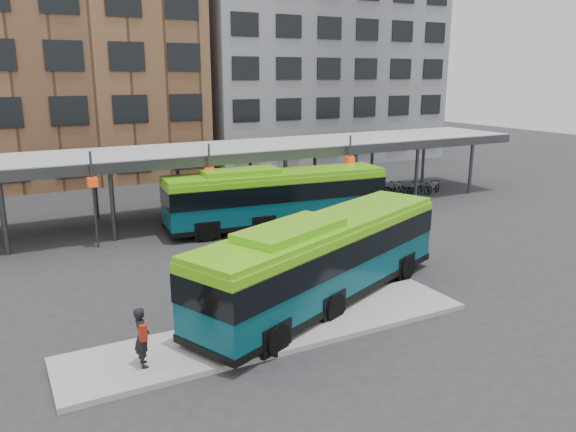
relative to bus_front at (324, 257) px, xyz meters
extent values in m
plane|color=#28282B|center=(2.71, 1.48, -1.79)|extent=(120.00, 120.00, 0.00)
cube|color=gray|center=(-2.79, -1.52, -1.70)|extent=(14.00, 3.00, 0.18)
cube|color=#999B9E|center=(2.71, 14.48, 2.21)|extent=(40.00, 6.00, 0.35)
cube|color=#383A3D|center=(2.71, 11.48, 2.06)|extent=(40.00, 0.15, 0.55)
cylinder|color=#383A3D|center=(-10.29, 11.98, 0.11)|extent=(0.24, 0.24, 3.80)
cylinder|color=#383A3D|center=(-10.29, 16.98, 0.11)|extent=(0.24, 0.24, 3.80)
cylinder|color=#383A3D|center=(-5.29, 11.98, 0.11)|extent=(0.24, 0.24, 3.80)
cylinder|color=#383A3D|center=(-5.29, 16.98, 0.11)|extent=(0.24, 0.24, 3.80)
cylinder|color=#383A3D|center=(-0.29, 11.98, 0.11)|extent=(0.24, 0.24, 3.80)
cylinder|color=#383A3D|center=(-0.29, 16.98, 0.11)|extent=(0.24, 0.24, 3.80)
cylinder|color=#383A3D|center=(4.71, 11.98, 0.11)|extent=(0.24, 0.24, 3.80)
cylinder|color=#383A3D|center=(4.71, 16.98, 0.11)|extent=(0.24, 0.24, 3.80)
cylinder|color=#383A3D|center=(9.71, 11.98, 0.11)|extent=(0.24, 0.24, 3.80)
cylinder|color=#383A3D|center=(9.71, 16.98, 0.11)|extent=(0.24, 0.24, 3.80)
cylinder|color=#383A3D|center=(14.71, 11.98, 0.11)|extent=(0.24, 0.24, 3.80)
cylinder|color=#383A3D|center=(14.71, 16.98, 0.11)|extent=(0.24, 0.24, 3.80)
cylinder|color=#383A3D|center=(19.71, 11.98, 0.11)|extent=(0.24, 0.24, 3.80)
cylinder|color=#383A3D|center=(19.71, 16.98, 0.11)|extent=(0.24, 0.24, 3.80)
cylinder|color=#383A3D|center=(-6.29, 11.18, 0.61)|extent=(0.12, 0.12, 4.80)
cube|color=#E9430D|center=(-6.29, 11.18, 1.51)|extent=(0.45, 0.45, 0.45)
cylinder|color=#383A3D|center=(-0.29, 11.18, 0.61)|extent=(0.12, 0.12, 4.80)
cube|color=#E9430D|center=(-0.29, 11.18, 1.51)|extent=(0.45, 0.45, 0.45)
cylinder|color=#383A3D|center=(8.71, 11.18, 0.61)|extent=(0.12, 0.12, 4.80)
cube|color=#E9430D|center=(8.71, 11.18, 1.51)|extent=(0.45, 0.45, 0.45)
cube|color=brown|center=(-7.29, 33.48, 9.21)|extent=(26.00, 14.00, 22.00)
cube|color=slate|center=(18.71, 33.48, 8.21)|extent=(24.00, 14.00, 20.00)
cube|color=#06414C|center=(0.05, 0.02, -0.14)|extent=(12.40, 7.21, 2.58)
cube|color=black|center=(0.05, 0.02, 0.38)|extent=(12.47, 7.28, 0.98)
cube|color=#62B612|center=(0.05, 0.02, 1.26)|extent=(12.36, 7.11, 0.21)
cube|color=#62B612|center=(-1.85, -0.79, 1.46)|extent=(4.52, 3.32, 0.36)
cube|color=black|center=(0.05, 0.02, -1.30)|extent=(12.48, 7.29, 0.25)
cylinder|color=black|center=(4.34, 0.47, -1.27)|extent=(1.07, 0.69, 1.03)
cylinder|color=black|center=(3.35, 2.79, -1.27)|extent=(1.07, 0.69, 1.03)
cylinder|color=black|center=(-0.60, -1.62, -1.27)|extent=(1.07, 0.69, 1.03)
cylinder|color=black|center=(-1.58, 0.69, -1.27)|extent=(1.07, 0.69, 1.03)
cylinder|color=black|center=(-3.45, -2.83, -1.27)|extent=(1.07, 0.69, 1.03)
cylinder|color=black|center=(-4.43, -0.51, -1.27)|extent=(1.07, 0.69, 1.03)
cube|color=#06414C|center=(3.32, 10.39, -0.14)|extent=(12.55, 3.75, 2.57)
cube|color=black|center=(3.32, 10.39, 0.38)|extent=(12.61, 3.82, 0.98)
cube|color=#62B612|center=(3.32, 10.39, 1.25)|extent=(12.54, 3.65, 0.21)
cube|color=#62B612|center=(1.27, 10.59, 1.46)|extent=(4.28, 2.24, 0.36)
cube|color=black|center=(3.32, 10.39, -1.30)|extent=(12.62, 3.82, 0.25)
cylinder|color=black|center=(7.30, 8.75, -1.27)|extent=(1.05, 0.41, 1.03)
cylinder|color=black|center=(7.54, 11.25, -1.27)|extent=(1.05, 0.41, 1.03)
cylinder|color=black|center=(1.97, 9.26, -1.27)|extent=(1.05, 0.41, 1.03)
cylinder|color=black|center=(2.21, 11.76, -1.27)|extent=(1.05, 0.41, 1.03)
cylinder|color=black|center=(-1.11, 9.56, -1.27)|extent=(1.05, 0.41, 1.03)
cylinder|color=black|center=(-0.86, 12.06, -1.27)|extent=(1.05, 0.41, 1.03)
imported|color=black|center=(-7.29, -1.86, -0.70)|extent=(0.45, 0.67, 1.80)
cube|color=#99210D|center=(-7.29, -2.04, -0.46)|extent=(0.20, 0.34, 0.48)
imported|color=slate|center=(13.85, 13.55, -1.32)|extent=(1.85, 0.99, 0.92)
imported|color=slate|center=(14.40, 13.82, -1.25)|extent=(1.83, 0.84, 1.06)
imported|color=slate|center=(15.29, 13.25, -1.35)|extent=(1.77, 0.99, 0.88)
imported|color=slate|center=(15.86, 13.36, -1.29)|extent=(1.71, 0.71, 1.00)
imported|color=slate|center=(16.20, 13.10, -1.33)|extent=(1.78, 0.79, 0.90)
imported|color=slate|center=(17.36, 13.11, -1.30)|extent=(1.69, 0.92, 0.98)
camera|label=1|loc=(-10.54, -16.81, 6.63)|focal=35.00mm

